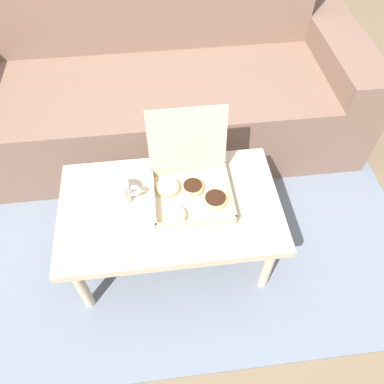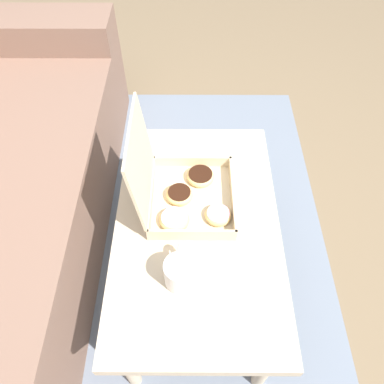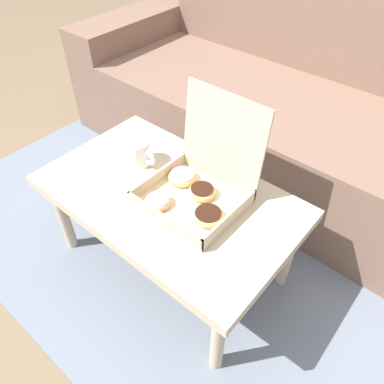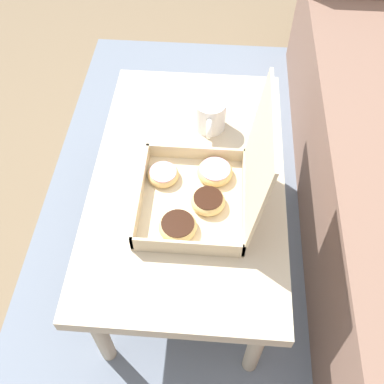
{
  "view_description": "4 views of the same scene",
  "coord_description": "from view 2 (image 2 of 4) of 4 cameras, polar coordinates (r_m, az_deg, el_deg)",
  "views": [
    {
      "loc": [
        -0.02,
        -0.95,
        1.66
      ],
      "look_at": [
        0.09,
        -0.03,
        0.46
      ],
      "focal_mm": 35.0,
      "sensor_mm": 36.0,
      "label": 1
    },
    {
      "loc": [
        -0.68,
        -0.04,
        1.45
      ],
      "look_at": [
        0.09,
        -0.03,
        0.46
      ],
      "focal_mm": 35.0,
      "sensor_mm": 36.0,
      "label": 2
    },
    {
      "loc": [
        0.67,
        -0.72,
        1.3
      ],
      "look_at": [
        0.09,
        -0.03,
        0.46
      ],
      "focal_mm": 35.0,
      "sensor_mm": 36.0,
      "label": 3
    },
    {
      "loc": [
        0.8,
        0.02,
        1.41
      ],
      "look_at": [
        0.09,
        -0.03,
        0.46
      ],
      "focal_mm": 42.0,
      "sensor_mm": 36.0,
      "label": 4
    }
  ],
  "objects": [
    {
      "name": "ground_plane",
      "position": [
        1.6,
        -1.23,
        -12.79
      ],
      "size": [
        12.0,
        12.0,
        0.0
      ],
      "primitive_type": "plane",
      "color": "#756047"
    },
    {
      "name": "area_rug",
      "position": [
        1.63,
        -12.06,
        -12.4
      ],
      "size": [
        2.39,
        1.84,
        0.01
      ],
      "primitive_type": "cube",
      "color": "slate",
      "rests_on": "ground_plane"
    },
    {
      "name": "coffee_table",
      "position": [
        1.28,
        0.77,
        -5.95
      ],
      "size": [
        0.91,
        0.55,
        0.41
      ],
      "color": "#C6B293",
      "rests_on": "ground_plane"
    },
    {
      "name": "pastry_box",
      "position": [
        1.25,
        -1.61,
        0.03
      ],
      "size": [
        0.32,
        0.32,
        0.34
      ],
      "color": "beige",
      "rests_on": "coffee_table"
    },
    {
      "name": "coffee_mug",
      "position": [
        1.11,
        -1.77,
        -12.08
      ],
      "size": [
        0.14,
        0.09,
        0.1
      ],
      "color": "white",
      "rests_on": "coffee_table"
    }
  ]
}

